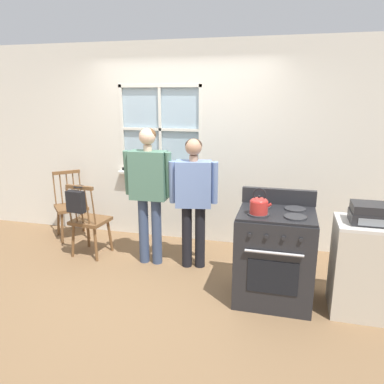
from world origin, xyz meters
name	(u,v)px	position (x,y,z in m)	size (l,w,h in m)	color
ground_plane	(152,283)	(0.00, 0.00, 0.00)	(16.00, 16.00, 0.00)	brown
wall_back	(187,146)	(0.02, 1.40, 1.34)	(6.40, 0.16, 2.70)	silver
chair_by_window	(90,221)	(-1.03, 0.52, 0.45)	(0.46, 0.44, 0.95)	brown
chair_near_wall	(71,207)	(-1.60, 1.02, 0.45)	(0.58, 0.58, 0.95)	brown
person_elderly_left	(149,184)	(-0.20, 0.50, 1.00)	(0.59, 0.22, 1.65)	#384766
person_teen_center	(194,192)	(0.34, 0.52, 0.93)	(0.57, 0.28, 1.54)	black
stove	(274,255)	(1.30, 0.01, 0.47)	(0.74, 0.68, 1.08)	#232326
kettle	(259,205)	(1.14, -0.12, 1.02)	(0.21, 0.17, 0.25)	red
potted_plant	(145,166)	(-0.56, 1.31, 1.05)	(0.14, 0.14, 0.33)	beige
handbag	(76,201)	(-1.05, 0.29, 0.78)	(0.23, 0.20, 0.31)	black
side_counter	(363,268)	(2.12, -0.01, 0.45)	(0.55, 0.50, 0.90)	beige
stereo	(370,214)	(2.12, -0.03, 0.99)	(0.34, 0.29, 0.18)	#232326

